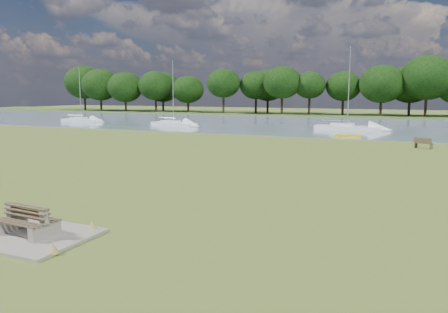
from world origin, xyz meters
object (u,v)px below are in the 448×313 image
at_px(bench_pair, 28,222).
at_px(sailboat_5, 173,123).
at_px(riverbank_bench, 423,143).
at_px(sailboat_4, 81,119).
at_px(kayak, 348,136).
at_px(sailboat_2, 346,126).

height_order(bench_pair, sailboat_5, sailboat_5).
distance_m(riverbank_bench, sailboat_4, 52.83).
height_order(riverbank_bench, kayak, riverbank_bench).
height_order(kayak, sailboat_5, sailboat_5).
bearing_deg(sailboat_5, sailboat_4, -170.14).
relative_size(bench_pair, sailboat_5, 0.22).
bearing_deg(sailboat_4, riverbank_bench, -16.18).
distance_m(kayak, sailboat_2, 9.19).
relative_size(sailboat_4, sailboat_5, 0.94).
bearing_deg(sailboat_4, sailboat_2, 1.95).
distance_m(bench_pair, riverbank_bench, 33.37).
relative_size(bench_pair, sailboat_2, 0.19).
xyz_separation_m(bench_pair, sailboat_5, (-20.50, 44.29, -0.01)).
bearing_deg(bench_pair, kayak, 86.12).
xyz_separation_m(bench_pair, sailboat_4, (-38.53, 45.40, -0.02)).
distance_m(sailboat_2, sailboat_5, 24.12).
xyz_separation_m(sailboat_2, sailboat_4, (-41.98, -1.70, -0.05)).
bearing_deg(kayak, bench_pair, -105.77).
bearing_deg(bench_pair, sailboat_5, 118.37).
bearing_deg(bench_pair, riverbank_bench, 71.89).
xyz_separation_m(bench_pair, sailboat_2, (3.46, 47.11, 0.03)).
bearing_deg(sailboat_4, kayak, -9.99).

